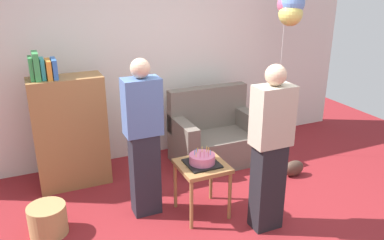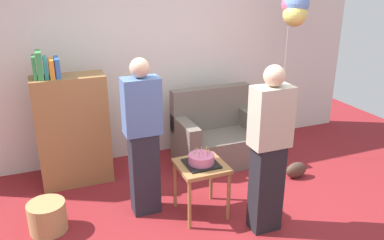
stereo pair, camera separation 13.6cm
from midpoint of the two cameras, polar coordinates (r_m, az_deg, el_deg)
ground_plane at (r=4.00m, az=5.07°, el=-15.69°), size 8.00×8.00×0.00m
wall_back at (r=5.23m, az=-4.69°, el=9.32°), size 6.00×0.10×2.70m
couch at (r=5.20m, az=4.40°, el=-2.42°), size 1.10×0.70×0.96m
bookshelf at (r=4.71m, az=-16.16°, el=-1.24°), size 0.80×0.36×1.59m
side_table at (r=4.00m, az=2.33°, el=-7.51°), size 0.48×0.48×0.56m
birthday_cake at (r=3.94m, az=2.35°, el=-5.79°), size 0.32×0.32×0.17m
person_blowing_candles at (r=3.91m, az=-6.13°, el=-2.57°), size 0.36×0.22×1.63m
person_holding_cake at (r=3.69m, az=12.10°, el=-4.34°), size 0.36×0.22×1.63m
wicker_basket at (r=4.13m, az=-19.30°, el=-13.10°), size 0.36×0.36×0.30m
handbag at (r=5.03m, az=15.60°, el=-6.99°), size 0.28×0.14×0.20m
balloon_bunch at (r=5.14m, az=15.45°, el=15.46°), size 0.33×0.34×2.18m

